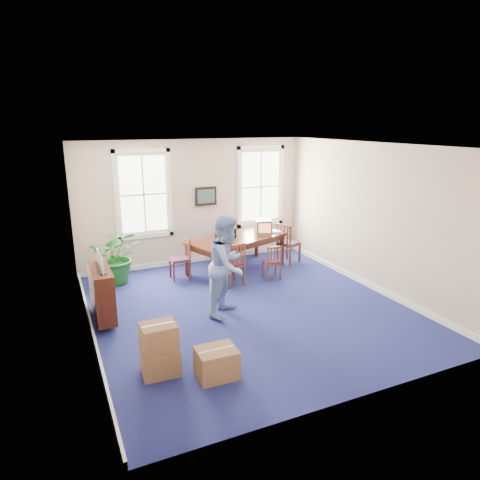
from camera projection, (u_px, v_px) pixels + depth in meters
name	position (u px, v px, depth m)	size (l,w,h in m)	color
floor	(248.00, 308.00, 8.61)	(6.50, 6.50, 0.00)	navy
ceiling	(249.00, 145.00, 7.75)	(6.50, 6.50, 0.00)	white
wall_back	(194.00, 202.00, 11.03)	(6.50, 6.50, 0.00)	#C6B096
wall_front	(359.00, 289.00, 5.32)	(6.50, 6.50, 0.00)	#C6B096
wall_left	(83.00, 249.00, 6.99)	(6.50, 6.50, 0.00)	#C6B096
wall_right	(372.00, 217.00, 9.36)	(6.50, 6.50, 0.00)	#C6B096
baseboard_back	(196.00, 259.00, 11.42)	(6.00, 0.04, 0.12)	white
baseboard_left	(93.00, 334.00, 7.41)	(0.04, 6.50, 0.12)	white
baseboard_right	(365.00, 283.00, 9.76)	(0.04, 6.50, 0.12)	white
window_left	(144.00, 194.00, 10.42)	(1.40, 0.12, 2.20)	white
window_right	(260.00, 187.00, 11.69)	(1.40, 0.12, 2.20)	white
wall_picture	(206.00, 196.00, 11.07)	(0.58, 0.06, 0.48)	black
conference_table	(237.00, 254.00, 10.66)	(2.52, 1.14, 0.86)	#471C11
crt_tv	(263.00, 227.00, 10.84)	(0.40, 0.44, 0.36)	#B7B7BC
game_console	(276.00, 232.00, 10.97)	(0.18, 0.22, 0.06)	white
equipment_bag	(226.00, 234.00, 10.45)	(0.45, 0.29, 0.23)	black
chair_near_left	(232.00, 264.00, 9.68)	(0.45, 0.45, 1.01)	brown
chair_near_right	(272.00, 261.00, 10.11)	(0.38, 0.38, 0.84)	brown
chair_end_left	(179.00, 259.00, 10.05)	(0.44, 0.44, 0.98)	brown
chair_end_right	(289.00, 243.00, 11.22)	(0.48, 0.48, 1.07)	brown
man	(228.00, 265.00, 8.12)	(0.96, 0.74, 1.96)	#7D9DD2
credenza	(102.00, 296.00, 7.97)	(0.34, 1.20, 0.94)	#471C11
brochure_rack	(100.00, 264.00, 7.81)	(0.13, 0.75, 0.33)	#99999E
potted_plant	(117.00, 256.00, 9.80)	(1.14, 0.99, 1.27)	#185D1C
cardboard_boxes	(172.00, 342.00, 6.43)	(1.46, 1.46, 0.84)	#926542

